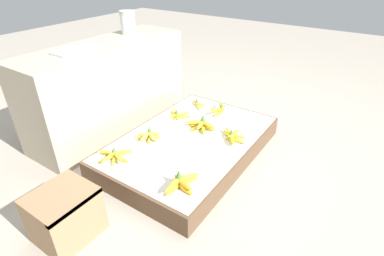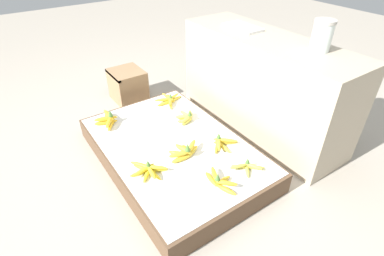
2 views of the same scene
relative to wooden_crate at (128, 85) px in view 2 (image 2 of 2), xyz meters
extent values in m
plane|color=#A89E8E|center=(0.97, -0.12, -0.14)|extent=(10.00, 10.00, 0.00)
cube|color=brown|center=(0.97, -0.12, -0.07)|extent=(1.29, 0.85, 0.14)
cube|color=silver|center=(0.97, -0.12, 0.00)|extent=(1.25, 0.83, 0.00)
cube|color=tan|center=(0.96, 0.68, 0.21)|extent=(1.39, 0.44, 0.71)
cube|color=#997551|center=(0.00, 0.00, 0.00)|extent=(0.30, 0.27, 0.28)
cube|color=brown|center=(0.00, -0.12, 0.13)|extent=(0.30, 0.02, 0.02)
ellipsoid|color=gold|center=(0.46, -0.36, 0.02)|extent=(0.16, 0.03, 0.03)
ellipsoid|color=gold|center=(0.49, -0.40, 0.02)|extent=(0.08, 0.17, 0.03)
ellipsoid|color=gold|center=(0.54, -0.38, 0.02)|extent=(0.16, 0.11, 0.03)
ellipsoid|color=gold|center=(0.46, -0.36, 0.05)|extent=(0.16, 0.03, 0.03)
ellipsoid|color=gold|center=(0.49, -0.39, 0.05)|extent=(0.08, 0.16, 0.03)
ellipsoid|color=gold|center=(0.54, -0.38, 0.05)|extent=(0.15, 0.12, 0.03)
cone|color=#4C7533|center=(0.50, -0.36, 0.09)|extent=(0.04, 0.04, 0.05)
ellipsoid|color=yellow|center=(1.09, -0.39, 0.02)|extent=(0.14, 0.10, 0.02)
ellipsoid|color=yellow|center=(1.11, -0.41, 0.02)|extent=(0.04, 0.15, 0.02)
ellipsoid|color=yellow|center=(1.14, -0.39, 0.02)|extent=(0.13, 0.12, 0.02)
ellipsoid|color=yellow|center=(1.15, -0.37, 0.02)|extent=(0.15, 0.05, 0.02)
ellipsoid|color=yellow|center=(1.13, -0.34, 0.02)|extent=(0.10, 0.14, 0.02)
ellipsoid|color=yellow|center=(1.08, -0.40, 0.04)|extent=(0.14, 0.10, 0.02)
ellipsoid|color=yellow|center=(1.12, -0.41, 0.04)|extent=(0.05, 0.15, 0.02)
ellipsoid|color=yellow|center=(1.15, -0.38, 0.04)|extent=(0.15, 0.04, 0.02)
ellipsoid|color=yellow|center=(1.14, -0.34, 0.04)|extent=(0.12, 0.13, 0.02)
cone|color=#4C7533|center=(1.11, -0.37, 0.07)|extent=(0.03, 0.03, 0.04)
ellipsoid|color=gold|center=(1.12, -0.07, 0.02)|extent=(0.09, 0.13, 0.03)
ellipsoid|color=gold|center=(1.09, -0.10, 0.02)|extent=(0.14, 0.07, 0.03)
ellipsoid|color=gold|center=(1.09, -0.15, 0.02)|extent=(0.12, 0.10, 0.03)
ellipsoid|color=gold|center=(1.14, -0.16, 0.02)|extent=(0.04, 0.13, 0.03)
ellipsoid|color=gold|center=(1.11, -0.06, 0.05)|extent=(0.10, 0.12, 0.03)
ellipsoid|color=gold|center=(1.10, -0.12, 0.05)|extent=(0.14, 0.06, 0.03)
ellipsoid|color=gold|center=(1.13, -0.17, 0.05)|extent=(0.06, 0.14, 0.03)
cone|color=#4C7533|center=(1.14, -0.11, 0.09)|extent=(0.04, 0.04, 0.05)
ellipsoid|color=gold|center=(1.50, -0.10, 0.02)|extent=(0.12, 0.06, 0.03)
ellipsoid|color=gold|center=(1.43, -0.07, 0.02)|extent=(0.04, 0.12, 0.03)
ellipsoid|color=gold|center=(1.38, -0.11, 0.02)|extent=(0.12, 0.04, 0.03)
ellipsoid|color=gold|center=(1.48, -0.08, 0.04)|extent=(0.11, 0.10, 0.03)
ellipsoid|color=gold|center=(1.38, -0.09, 0.04)|extent=(0.12, 0.07, 0.03)
cone|color=#4C7533|center=(1.44, -0.12, 0.08)|extent=(0.03, 0.03, 0.04)
ellipsoid|color=gold|center=(0.48, 0.20, 0.02)|extent=(0.05, 0.15, 0.02)
ellipsoid|color=gold|center=(0.45, 0.17, 0.02)|extent=(0.15, 0.07, 0.02)
ellipsoid|color=gold|center=(0.46, 0.13, 0.02)|extent=(0.13, 0.11, 0.02)
ellipsoid|color=gold|center=(0.49, 0.10, 0.02)|extent=(0.02, 0.15, 0.02)
ellipsoid|color=gold|center=(0.54, 0.13, 0.02)|extent=(0.14, 0.09, 0.02)
ellipsoid|color=gold|center=(0.48, 0.19, 0.04)|extent=(0.08, 0.14, 0.02)
ellipsoid|color=gold|center=(0.45, 0.15, 0.04)|extent=(0.15, 0.04, 0.02)
ellipsoid|color=gold|center=(0.47, 0.10, 0.04)|extent=(0.07, 0.14, 0.02)
ellipsoid|color=gold|center=(0.53, 0.13, 0.04)|extent=(0.13, 0.10, 0.02)
cone|color=#4C7533|center=(0.49, 0.15, 0.07)|extent=(0.03, 0.03, 0.04)
ellipsoid|color=#DBCC4C|center=(0.77, 0.16, 0.02)|extent=(0.10, 0.09, 0.03)
ellipsoid|color=#DBCC4C|center=(0.76, 0.13, 0.02)|extent=(0.11, 0.04, 0.03)
ellipsoid|color=#DBCC4C|center=(0.77, 0.10, 0.02)|extent=(0.10, 0.09, 0.03)
ellipsoid|color=#DBCC4C|center=(0.80, 0.09, 0.02)|extent=(0.06, 0.11, 0.03)
ellipsoid|color=#DBCC4C|center=(0.82, 0.09, 0.02)|extent=(0.05, 0.11, 0.03)
ellipsoid|color=#DBCC4C|center=(0.78, 0.15, 0.04)|extent=(0.11, 0.09, 0.03)
ellipsoid|color=#DBCC4C|center=(0.75, 0.12, 0.04)|extent=(0.11, 0.04, 0.03)
ellipsoid|color=#DBCC4C|center=(0.78, 0.08, 0.04)|extent=(0.08, 0.11, 0.03)
ellipsoid|color=#DBCC4C|center=(0.82, 0.09, 0.04)|extent=(0.06, 0.11, 0.03)
cone|color=#4C7533|center=(0.81, 0.13, 0.08)|extent=(0.03, 0.03, 0.04)
ellipsoid|color=gold|center=(1.17, 0.10, 0.02)|extent=(0.13, 0.14, 0.02)
ellipsoid|color=gold|center=(1.19, 0.13, 0.02)|extent=(0.16, 0.03, 0.02)
ellipsoid|color=gold|center=(1.17, 0.17, 0.02)|extent=(0.11, 0.15, 0.02)
ellipsoid|color=gold|center=(1.17, 0.11, 0.04)|extent=(0.15, 0.12, 0.02)
ellipsoid|color=gold|center=(1.17, 0.16, 0.04)|extent=(0.13, 0.14, 0.02)
cone|color=#4C7533|center=(1.14, 0.13, 0.07)|extent=(0.03, 0.03, 0.04)
ellipsoid|color=gold|center=(1.40, 0.09, 0.02)|extent=(0.09, 0.10, 0.02)
ellipsoid|color=gold|center=(1.45, 0.10, 0.02)|extent=(0.10, 0.09, 0.02)
ellipsoid|color=gold|center=(1.45, 0.16, 0.02)|extent=(0.09, 0.10, 0.02)
ellipsoid|color=gold|center=(1.41, 0.07, 0.04)|extent=(0.05, 0.11, 0.02)
ellipsoid|color=gold|center=(1.46, 0.14, 0.04)|extent=(0.11, 0.07, 0.02)
cone|color=#4C7533|center=(1.42, 0.12, 0.07)|extent=(0.03, 0.03, 0.04)
cylinder|color=silver|center=(1.31, 0.74, 0.65)|extent=(0.12, 0.12, 0.17)
cylinder|color=#B7B2A8|center=(1.31, 0.74, 0.74)|extent=(0.13, 0.13, 0.02)
cube|color=white|center=(0.71, 0.67, 0.58)|extent=(0.29, 0.16, 0.02)
camera|label=1|loc=(-0.55, -1.15, 1.16)|focal=28.00mm
camera|label=2|loc=(2.33, -0.90, 1.23)|focal=28.00mm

